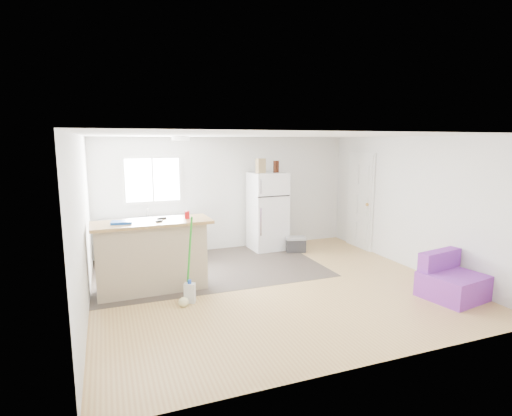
{
  "coord_description": "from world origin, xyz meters",
  "views": [
    {
      "loc": [
        -2.43,
        -5.66,
        2.31
      ],
      "look_at": [
        -0.02,
        0.7,
        1.17
      ],
      "focal_mm": 28.0,
      "sensor_mm": 36.0,
      "label": 1
    }
  ],
  "objects_px": {
    "refrigerator": "(267,211)",
    "blue_tray": "(122,222)",
    "cooler": "(296,244)",
    "mop": "(185,290)",
    "purple_seat": "(451,282)",
    "kitchen_cabinets": "(150,239)",
    "cardboard_box": "(261,166)",
    "cleaner_jug": "(190,293)",
    "bottle_left": "(275,167)",
    "bottle_right": "(277,167)",
    "peninsula": "(152,256)",
    "red_cup": "(187,215)"
  },
  "relations": [
    {
      "from": "cleaner_jug",
      "to": "bottle_left",
      "type": "bearing_deg",
      "value": 68.81
    },
    {
      "from": "cleaner_jug",
      "to": "blue_tray",
      "type": "relative_size",
      "value": 1.14
    },
    {
      "from": "blue_tray",
      "to": "bottle_right",
      "type": "bearing_deg",
      "value": 26.64
    },
    {
      "from": "mop",
      "to": "blue_tray",
      "type": "distance_m",
      "value": 1.4
    },
    {
      "from": "refrigerator",
      "to": "bottle_right",
      "type": "bearing_deg",
      "value": -13.76
    },
    {
      "from": "peninsula",
      "to": "red_cup",
      "type": "relative_size",
      "value": 15.1
    },
    {
      "from": "peninsula",
      "to": "red_cup",
      "type": "bearing_deg",
      "value": -0.51
    },
    {
      "from": "refrigerator",
      "to": "red_cup",
      "type": "height_order",
      "value": "refrigerator"
    },
    {
      "from": "peninsula",
      "to": "bottle_left",
      "type": "relative_size",
      "value": 7.25
    },
    {
      "from": "peninsula",
      "to": "blue_tray",
      "type": "xyz_separation_m",
      "value": [
        -0.41,
        -0.03,
        0.56
      ]
    },
    {
      "from": "blue_tray",
      "to": "cardboard_box",
      "type": "relative_size",
      "value": 1.0
    },
    {
      "from": "bottle_left",
      "to": "bottle_right",
      "type": "xyz_separation_m",
      "value": [
        0.08,
        0.05,
        0.0
      ]
    },
    {
      "from": "refrigerator",
      "to": "purple_seat",
      "type": "height_order",
      "value": "refrigerator"
    },
    {
      "from": "red_cup",
      "to": "refrigerator",
      "type": "bearing_deg",
      "value": 38.49
    },
    {
      "from": "refrigerator",
      "to": "blue_tray",
      "type": "distance_m",
      "value": 3.47
    },
    {
      "from": "refrigerator",
      "to": "purple_seat",
      "type": "relative_size",
      "value": 1.81
    },
    {
      "from": "kitchen_cabinets",
      "to": "purple_seat",
      "type": "distance_m",
      "value": 5.37
    },
    {
      "from": "refrigerator",
      "to": "blue_tray",
      "type": "bearing_deg",
      "value": -154.03
    },
    {
      "from": "refrigerator",
      "to": "purple_seat",
      "type": "xyz_separation_m",
      "value": [
        1.51,
        -3.52,
        -0.59
      ]
    },
    {
      "from": "kitchen_cabinets",
      "to": "cardboard_box",
      "type": "distance_m",
      "value": 2.68
    },
    {
      "from": "mop",
      "to": "refrigerator",
      "type": "bearing_deg",
      "value": 38.58
    },
    {
      "from": "cooler",
      "to": "mop",
      "type": "relative_size",
      "value": 0.37
    },
    {
      "from": "blue_tray",
      "to": "bottle_right",
      "type": "height_order",
      "value": "bottle_right"
    },
    {
      "from": "refrigerator",
      "to": "red_cup",
      "type": "relative_size",
      "value": 13.81
    },
    {
      "from": "peninsula",
      "to": "blue_tray",
      "type": "distance_m",
      "value": 0.7
    },
    {
      "from": "purple_seat",
      "to": "blue_tray",
      "type": "height_order",
      "value": "blue_tray"
    },
    {
      "from": "refrigerator",
      "to": "bottle_left",
      "type": "distance_m",
      "value": 0.97
    },
    {
      "from": "kitchen_cabinets",
      "to": "bottle_left",
      "type": "height_order",
      "value": "bottle_left"
    },
    {
      "from": "purple_seat",
      "to": "cleaner_jug",
      "type": "distance_m",
      "value": 3.87
    },
    {
      "from": "cleaner_jug",
      "to": "purple_seat",
      "type": "bearing_deg",
      "value": 6.77
    },
    {
      "from": "refrigerator",
      "to": "mop",
      "type": "distance_m",
      "value": 3.35
    },
    {
      "from": "purple_seat",
      "to": "mop",
      "type": "bearing_deg",
      "value": 153.63
    },
    {
      "from": "kitchen_cabinets",
      "to": "bottle_right",
      "type": "xyz_separation_m",
      "value": [
        2.68,
        -0.11,
        1.36
      ]
    },
    {
      "from": "peninsula",
      "to": "cardboard_box",
      "type": "relative_size",
      "value": 6.04
    },
    {
      "from": "kitchen_cabinets",
      "to": "cardboard_box",
      "type": "xyz_separation_m",
      "value": [
        2.29,
        -0.15,
        1.39
      ]
    },
    {
      "from": "purple_seat",
      "to": "bottle_right",
      "type": "bearing_deg",
      "value": 100.62
    },
    {
      "from": "purple_seat",
      "to": "bottle_right",
      "type": "height_order",
      "value": "bottle_right"
    },
    {
      "from": "red_cup",
      "to": "kitchen_cabinets",
      "type": "bearing_deg",
      "value": 104.18
    },
    {
      "from": "cardboard_box",
      "to": "bottle_right",
      "type": "height_order",
      "value": "cardboard_box"
    },
    {
      "from": "bottle_left",
      "to": "cleaner_jug",
      "type": "bearing_deg",
      "value": -135.72
    },
    {
      "from": "purple_seat",
      "to": "cardboard_box",
      "type": "xyz_separation_m",
      "value": [
        -1.7,
        3.44,
        1.57
      ]
    },
    {
      "from": "kitchen_cabinets",
      "to": "mop",
      "type": "height_order",
      "value": "mop"
    },
    {
      "from": "purple_seat",
      "to": "red_cup",
      "type": "bearing_deg",
      "value": 142.0
    },
    {
      "from": "cooler",
      "to": "blue_tray",
      "type": "relative_size",
      "value": 1.61
    },
    {
      "from": "mop",
      "to": "cardboard_box",
      "type": "height_order",
      "value": "cardboard_box"
    },
    {
      "from": "cooler",
      "to": "purple_seat",
      "type": "xyz_separation_m",
      "value": [
        1.05,
        -3.08,
        0.08
      ]
    },
    {
      "from": "kitchen_cabinets",
      "to": "cardboard_box",
      "type": "relative_size",
      "value": 6.19
    },
    {
      "from": "cardboard_box",
      "to": "bottle_right",
      "type": "relative_size",
      "value": 1.2
    },
    {
      "from": "purple_seat",
      "to": "blue_tray",
      "type": "distance_m",
      "value": 4.99
    },
    {
      "from": "refrigerator",
      "to": "cleaner_jug",
      "type": "xyz_separation_m",
      "value": [
        -2.17,
        -2.34,
        -0.68
      ]
    }
  ]
}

